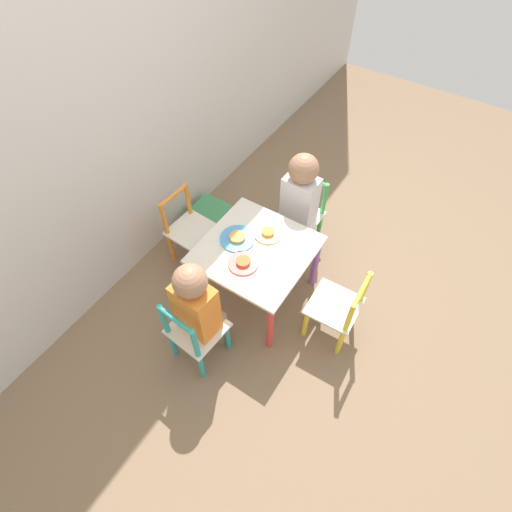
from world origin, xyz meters
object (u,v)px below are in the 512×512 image
at_px(chair_teal, 195,333).
at_px(storage_bin, 209,217).
at_px(kids_table, 256,256).
at_px(plate_right, 268,233).
at_px(child_right, 299,197).
at_px(plate_left, 243,263).
at_px(chair_orange, 189,230).
at_px(child_left, 198,305).
at_px(plate_back, 237,238).
at_px(chair_yellow, 338,309).
at_px(chair_green, 301,216).

relative_size(chair_teal, storage_bin, 1.81).
distance_m(kids_table, storage_bin, 0.76).
bearing_deg(plate_right, child_right, -1.53).
xyz_separation_m(child_right, plate_right, (-0.33, 0.01, -0.01)).
distance_m(plate_left, storage_bin, 0.85).
distance_m(chair_orange, plate_right, 0.56).
xyz_separation_m(chair_orange, plate_right, (0.10, -0.51, 0.20)).
distance_m(child_left, child_right, 0.91).
distance_m(child_left, plate_back, 0.46).
distance_m(plate_right, plate_back, 0.17).
distance_m(chair_teal, plate_right, 0.67).
relative_size(chair_teal, plate_back, 2.59).
bearing_deg(kids_table, chair_yellow, -87.81).
height_order(kids_table, chair_green, chair_green).
xyz_separation_m(child_left, child_right, (0.91, -0.05, 0.01)).
bearing_deg(chair_green, chair_yellow, -43.34).
height_order(chair_orange, plate_left, chair_orange).
height_order(chair_yellow, child_right, child_right).
bearing_deg(chair_yellow, chair_teal, -48.55).
bearing_deg(child_right, plate_right, -90.41).
relative_size(chair_green, plate_left, 3.11).
distance_m(chair_orange, child_left, 0.70).
distance_m(child_left, storage_bin, 1.04).
relative_size(chair_teal, plate_right, 3.24).
bearing_deg(storage_bin, plate_back, -123.47).
distance_m(chair_yellow, plate_right, 0.56).
height_order(chair_orange, child_right, child_right).
relative_size(chair_teal, chair_green, 1.00).
distance_m(chair_yellow, child_left, 0.75).
relative_size(chair_orange, chair_yellow, 1.00).
bearing_deg(kids_table, chair_orange, 87.14).
bearing_deg(child_right, storage_bin, -166.72).
xyz_separation_m(kids_table, child_right, (0.46, -0.01, 0.08)).
bearing_deg(chair_teal, chair_orange, -43.97).
bearing_deg(plate_right, chair_orange, 100.66).
bearing_deg(chair_green, plate_left, -89.78).
height_order(plate_left, plate_back, same).
distance_m(chair_green, child_right, 0.22).
bearing_deg(child_left, plate_right, -88.96).
distance_m(plate_left, plate_back, 0.17).
height_order(kids_table, plate_back, plate_back).
height_order(child_left, plate_left, child_left).
distance_m(kids_table, plate_back, 0.14).
height_order(chair_teal, chair_orange, same).
distance_m(chair_green, child_left, 0.99).
distance_m(chair_yellow, plate_left, 0.57).
height_order(chair_orange, storage_bin, chair_orange).
xyz_separation_m(chair_orange, child_left, (-0.48, -0.47, 0.20)).
bearing_deg(chair_teal, child_right, -88.22).
distance_m(plate_right, storage_bin, 0.75).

